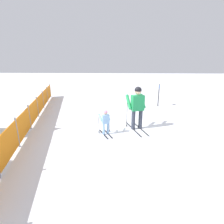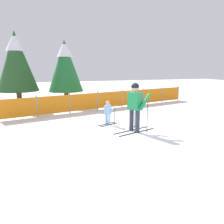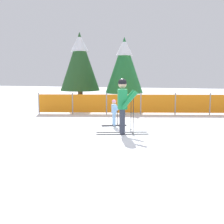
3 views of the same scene
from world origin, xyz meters
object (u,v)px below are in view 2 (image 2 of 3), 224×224
(safety_fence, at_px, (110,99))
(conifer_near, at_px, (65,65))
(skier_adult, at_px, (135,103))
(skier_child, at_px, (108,111))
(conifer_far, at_px, (16,60))

(safety_fence, bearing_deg, conifer_near, 134.24)
(skier_adult, distance_m, safety_fence, 4.77)
(skier_child, relative_size, safety_fence, 0.09)
(skier_child, height_order, safety_fence, safety_fence)
(safety_fence, bearing_deg, skier_adult, -97.56)
(skier_adult, height_order, safety_fence, skier_adult)
(skier_adult, xyz_separation_m, conifer_near, (-1.57, 6.94, 1.40))
(conifer_far, height_order, conifer_near, conifer_far)
(skier_child, bearing_deg, skier_adult, -88.70)
(skier_adult, bearing_deg, conifer_near, 85.00)
(conifer_far, xyz_separation_m, conifer_near, (2.79, -0.23, -0.25))
(skier_child, distance_m, conifer_far, 7.31)
(safety_fence, relative_size, conifer_far, 2.56)
(safety_fence, bearing_deg, conifer_far, 153.57)
(conifer_near, bearing_deg, safety_fence, -45.76)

